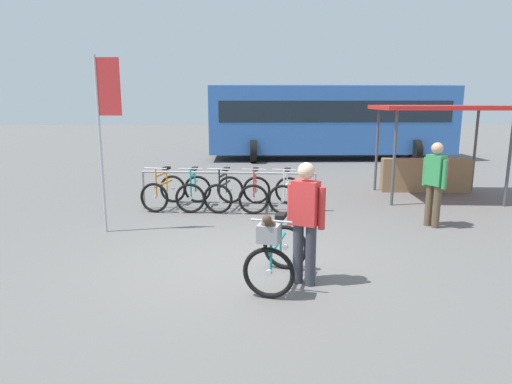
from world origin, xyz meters
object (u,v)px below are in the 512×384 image
Objects in this scene: racked_bike_white at (286,193)px; featured_bicycle at (276,251)px; racked_bike_orange at (164,191)px; pedestrian_with_backpack at (436,179)px; banner_flag at (105,111)px; racked_bike_teal at (194,192)px; person_with_featured_bike at (305,218)px; bus_distant at (330,117)px; racked_bike_black at (224,192)px; racked_bike_red at (255,193)px; market_stall at (434,141)px.

racked_bike_white is 4.29m from featured_bicycle.
pedestrian_with_backpack reaches higher than racked_bike_orange.
banner_flag reaches higher than pedestrian_with_backpack.
person_with_featured_bike is at bearing -64.20° from racked_bike_teal.
bus_distant is at bearing 63.59° from racked_bike_teal.
racked_bike_black is 1.00× the size of racked_bike_white.
banner_flag is at bearing -105.50° from racked_bike_orange.
banner_flag is at bearing -145.23° from racked_bike_red.
bus_distant reaches higher than racked_bike_teal.
racked_bike_red is at bearing -3.81° from racked_bike_orange.
pedestrian_with_backpack is at bearing -26.45° from racked_bike_white.
person_with_featured_bike is at bearing -134.72° from pedestrian_with_backpack.
racked_bike_white is 4.22m from banner_flag.
racked_bike_black is at bearing 176.19° from racked_bike_red.
pedestrian_with_backpack is (2.78, -1.38, 0.57)m from racked_bike_white.
racked_bike_teal is 0.88× the size of featured_bicycle.
racked_bike_black is 4.46m from pedestrian_with_backpack.
market_stall is at bearing 12.13° from racked_bike_orange.
pedestrian_with_backpack is (2.78, 2.81, 0.03)m from person_with_featured_bike.
banner_flag is (-7.19, -3.40, 0.84)m from market_stall.
banner_flag is (-6.12, -0.41, 1.29)m from pedestrian_with_backpack.
racked_bike_red is (0.70, -0.05, 0.00)m from racked_bike_black.
racked_bike_orange is 2.77m from banner_flag.
pedestrian_with_backpack is (5.57, -1.57, 0.57)m from racked_bike_orange.
pedestrian_with_backpack is at bearing 45.28° from person_with_featured_bike.
bus_distant reaches higher than pedestrian_with_backpack.
racked_bike_red is 4.33m from featured_bicycle.
bus_distant is 3.15× the size of banner_flag.
bus_distant reaches higher than racked_bike_red.
racked_bike_white is (1.40, -0.09, 0.00)m from racked_bike_black.
pedestrian_with_backpack is (3.47, -1.43, 0.57)m from racked_bike_red.
market_stall is (5.95, 1.47, 1.03)m from racked_bike_teal.
racked_bike_red is 3.72m from banner_flag.
racked_bike_black is 0.70m from racked_bike_red.
bus_distant is (2.36, 9.11, 1.37)m from racked_bike_white.
bus_distant is at bearing 101.24° from market_stall.
bus_distant is at bearing 71.35° from racked_bike_red.
market_stall is 8.00m from banner_flag.
racked_bike_white is at bearing 153.55° from pedestrian_with_backpack.
bus_distant is (2.36, 13.30, 0.83)m from person_with_featured_bike.
person_with_featured_bike reaches higher than racked_bike_red.
market_stall reaches higher than racked_bike_white.
market_stall reaches higher than racked_bike_black.
racked_bike_white is at bearing 84.82° from featured_bicycle.
racked_bike_orange is 1.40m from racked_bike_black.
person_with_featured_bike is at bearing -90.05° from racked_bike_white.
banner_flag is (-3.34, -1.79, 1.86)m from racked_bike_white.
racked_bike_red is (1.40, -0.09, -0.00)m from racked_bike_teal.
person_with_featured_bike is at bearing -71.97° from racked_bike_black.
racked_bike_red is 0.90× the size of featured_bicycle.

